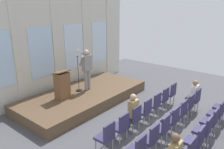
{
  "coord_description": "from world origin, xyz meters",
  "views": [
    {
      "loc": [
        -6.16,
        -2.25,
        4.01
      ],
      "look_at": [
        0.09,
        2.82,
        1.49
      ],
      "focal_mm": 35.61,
      "sensor_mm": 36.0,
      "label": 1
    }
  ],
  "objects_px": {
    "chair_r0_c0": "(106,136)",
    "chair_r0_c4": "(154,103)",
    "mic_stand": "(79,83)",
    "chair_r2_c6": "(223,105)",
    "chair_r0_c1": "(121,126)",
    "chair_r1_c2": "(162,127)",
    "chair_r2_c3": "(204,129)",
    "speaker": "(87,67)",
    "audience_r0_c2": "(132,111)",
    "chair_r1_c4": "(181,111)",
    "chair_r0_c5": "(163,97)",
    "chair_r1_c1": "(151,138)",
    "chair_r0_c3": "(145,110)",
    "chair_r1_c3": "(172,119)",
    "lectern": "(62,85)",
    "chair_r1_c6": "(195,98)",
    "audience_r1_c6": "(193,94)",
    "chair_r2_c4": "(211,120)",
    "chair_r2_c2": "(196,140)",
    "chair_r0_c2": "(134,117)",
    "chair_r0_c6": "(171,92)",
    "chair_r2_c5": "(217,112)",
    "chair_r1_c5": "(188,104)"
  },
  "relations": [
    {
      "from": "chair_r2_c6",
      "to": "chair_r1_c2",
      "type": "bearing_deg",
      "value": 159.9
    },
    {
      "from": "audience_r1_c6",
      "to": "chair_r1_c4",
      "type": "bearing_deg",
      "value": -176.52
    },
    {
      "from": "chair_r0_c4",
      "to": "chair_r2_c5",
      "type": "xyz_separation_m",
      "value": [
        0.69,
        -2.02,
        0.0
      ]
    },
    {
      "from": "chair_r0_c0",
      "to": "chair_r0_c1",
      "type": "distance_m",
      "value": 0.69
    },
    {
      "from": "chair_r0_c4",
      "to": "chair_r1_c1",
      "type": "relative_size",
      "value": 1.0
    },
    {
      "from": "chair_r0_c1",
      "to": "audience_r1_c6",
      "type": "relative_size",
      "value": 0.74
    },
    {
      "from": "chair_r0_c0",
      "to": "chair_r1_c2",
      "type": "relative_size",
      "value": 1.0
    },
    {
      "from": "chair_r0_c2",
      "to": "chair_r0_c5",
      "type": "distance_m",
      "value": 2.07
    },
    {
      "from": "chair_r0_c6",
      "to": "chair_r1_c4",
      "type": "distance_m",
      "value": 1.71
    },
    {
      "from": "chair_r1_c3",
      "to": "chair_r2_c3",
      "type": "bearing_deg",
      "value": -90.0
    },
    {
      "from": "chair_r0_c5",
      "to": "chair_r1_c1",
      "type": "bearing_deg",
      "value": -159.9
    },
    {
      "from": "chair_r1_c5",
      "to": "chair_r1_c2",
      "type": "bearing_deg",
      "value": 180.0
    },
    {
      "from": "lectern",
      "to": "chair_r0_c5",
      "type": "bearing_deg",
      "value": -53.11
    },
    {
      "from": "chair_r1_c2",
      "to": "chair_r2_c3",
      "type": "relative_size",
      "value": 1.0
    },
    {
      "from": "chair_r0_c0",
      "to": "chair_r0_c4",
      "type": "height_order",
      "value": "same"
    },
    {
      "from": "chair_r0_c3",
      "to": "chair_r2_c2",
      "type": "height_order",
      "value": "same"
    },
    {
      "from": "chair_r0_c1",
      "to": "chair_r2_c2",
      "type": "xyz_separation_m",
      "value": [
        0.69,
        -2.02,
        0.0
      ]
    },
    {
      "from": "speaker",
      "to": "chair_r0_c1",
      "type": "relative_size",
      "value": 1.9
    },
    {
      "from": "chair_r1_c3",
      "to": "chair_r2_c6",
      "type": "relative_size",
      "value": 1.0
    },
    {
      "from": "chair_r0_c3",
      "to": "chair_r1_c2",
      "type": "height_order",
      "value": "same"
    },
    {
      "from": "chair_r1_c3",
      "to": "chair_r2_c3",
      "type": "distance_m",
      "value": 1.01
    },
    {
      "from": "chair_r1_c6",
      "to": "chair_r2_c2",
      "type": "height_order",
      "value": "same"
    },
    {
      "from": "chair_r0_c0",
      "to": "chair_r0_c3",
      "type": "bearing_deg",
      "value": 0.0
    },
    {
      "from": "lectern",
      "to": "chair_r2_c3",
      "type": "xyz_separation_m",
      "value": [
        1.01,
        -5.21,
        -0.46
      ]
    },
    {
      "from": "chair_r0_c5",
      "to": "chair_r2_c5",
      "type": "xyz_separation_m",
      "value": [
        0.0,
        -2.02,
        0.0
      ]
    },
    {
      "from": "chair_r2_c3",
      "to": "chair_r0_c6",
      "type": "bearing_deg",
      "value": 44.3
    },
    {
      "from": "chair_r0_c1",
      "to": "chair_r1_c2",
      "type": "xyz_separation_m",
      "value": [
        0.69,
        -1.01,
        0.0
      ]
    },
    {
      "from": "chair_r0_c2",
      "to": "chair_r2_c5",
      "type": "relative_size",
      "value": 1.0
    },
    {
      "from": "speaker",
      "to": "chair_r0_c0",
      "type": "xyz_separation_m",
      "value": [
        -2.37,
        -3.11,
        -0.95
      ]
    },
    {
      "from": "mic_stand",
      "to": "chair_r2_c6",
      "type": "distance_m",
      "value": 5.71
    },
    {
      "from": "chair_r2_c4",
      "to": "chair_r0_c5",
      "type": "bearing_deg",
      "value": 71.14
    },
    {
      "from": "mic_stand",
      "to": "audience_r1_c6",
      "type": "relative_size",
      "value": 1.22
    },
    {
      "from": "mic_stand",
      "to": "chair_r2_c4",
      "type": "bearing_deg",
      "value": -81.84
    },
    {
      "from": "chair_r0_c6",
      "to": "chair_r2_c6",
      "type": "height_order",
      "value": "same"
    },
    {
      "from": "chair_r2_c6",
      "to": "chair_r1_c4",
      "type": "bearing_deg",
      "value": 143.8
    },
    {
      "from": "chair_r0_c4",
      "to": "chair_r2_c5",
      "type": "relative_size",
      "value": 1.0
    },
    {
      "from": "chair_r0_c2",
      "to": "chair_r1_c3",
      "type": "bearing_deg",
      "value": -55.66
    },
    {
      "from": "chair_r0_c5",
      "to": "chair_r2_c2",
      "type": "height_order",
      "value": "same"
    },
    {
      "from": "mic_stand",
      "to": "chair_r0_c1",
      "type": "relative_size",
      "value": 1.65
    },
    {
      "from": "chair_r0_c1",
      "to": "speaker",
      "type": "bearing_deg",
      "value": 61.69
    },
    {
      "from": "chair_r1_c4",
      "to": "audience_r1_c6",
      "type": "xyz_separation_m",
      "value": [
        1.38,
        0.08,
        0.17
      ]
    },
    {
      "from": "speaker",
      "to": "chair_r1_c6",
      "type": "xyz_separation_m",
      "value": [
        1.78,
        -4.12,
        -0.95
      ]
    },
    {
      "from": "chair_r0_c6",
      "to": "chair_r1_c1",
      "type": "xyz_separation_m",
      "value": [
        -3.45,
        -1.01,
        0.0
      ]
    },
    {
      "from": "chair_r0_c3",
      "to": "chair_r0_c0",
      "type": "bearing_deg",
      "value": 180.0
    },
    {
      "from": "chair_r0_c0",
      "to": "chair_r0_c2",
      "type": "height_order",
      "value": "same"
    },
    {
      "from": "chair_r0_c1",
      "to": "chair_r0_c3",
      "type": "relative_size",
      "value": 1.0
    },
    {
      "from": "chair_r0_c3",
      "to": "chair_r0_c4",
      "type": "xyz_separation_m",
      "value": [
        0.69,
        0.0,
        0.0
      ]
    },
    {
      "from": "audience_r0_c2",
      "to": "chair_r1_c4",
      "type": "relative_size",
      "value": 1.42
    },
    {
      "from": "chair_r0_c2",
      "to": "chair_r0_c3",
      "type": "bearing_deg",
      "value": 0.0
    },
    {
      "from": "speaker",
      "to": "chair_r0_c1",
      "type": "bearing_deg",
      "value": -118.31
    }
  ]
}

